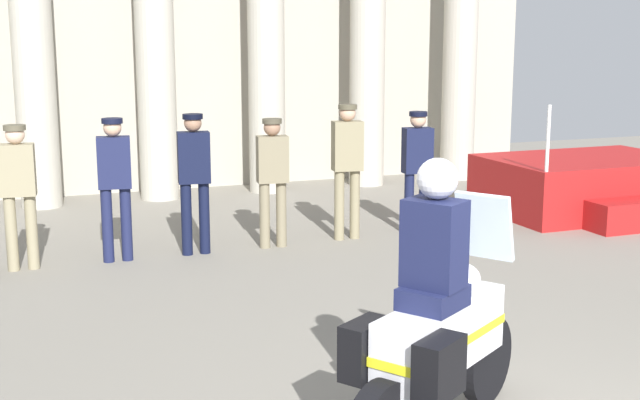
# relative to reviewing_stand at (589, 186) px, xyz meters

# --- Properties ---
(reviewing_stand) EXTENTS (2.92, 2.48, 1.72)m
(reviewing_stand) POSITION_rel_reviewing_stand_xyz_m (0.00, 0.00, 0.00)
(reviewing_stand) COLOR #A51919
(reviewing_stand) RESTS_ON ground_plane
(officer_in_row_0) EXTENTS (0.41, 0.27, 1.66)m
(officer_in_row_0) POSITION_rel_reviewing_stand_xyz_m (-8.07, -0.28, 0.58)
(officer_in_row_0) COLOR gray
(officer_in_row_0) RESTS_ON ground_plane
(officer_in_row_1) EXTENTS (0.41, 0.27, 1.70)m
(officer_in_row_1) POSITION_rel_reviewing_stand_xyz_m (-7.00, -0.29, 0.60)
(officer_in_row_1) COLOR #191E42
(officer_in_row_1) RESTS_ON ground_plane
(officer_in_row_2) EXTENTS (0.41, 0.27, 1.71)m
(officer_in_row_2) POSITION_rel_reviewing_stand_xyz_m (-6.06, -0.30, 0.61)
(officer_in_row_2) COLOR black
(officer_in_row_2) RESTS_ON ground_plane
(officer_in_row_3) EXTENTS (0.41, 0.27, 1.62)m
(officer_in_row_3) POSITION_rel_reviewing_stand_xyz_m (-5.08, -0.31, 0.56)
(officer_in_row_3) COLOR #7A7056
(officer_in_row_3) RESTS_ON ground_plane
(officer_in_row_4) EXTENTS (0.41, 0.27, 1.76)m
(officer_in_row_4) POSITION_rel_reviewing_stand_xyz_m (-4.04, -0.25, 0.64)
(officer_in_row_4) COLOR #847A5B
(officer_in_row_4) RESTS_ON ground_plane
(officer_in_row_5) EXTENTS (0.41, 0.27, 1.64)m
(officer_in_row_5) POSITION_rel_reviewing_stand_xyz_m (-3.05, -0.28, 0.57)
(officer_in_row_5) COLOR #141938
(officer_in_row_5) RESTS_ON ground_plane
(motorcycle_with_rider) EXTENTS (1.83, 1.27, 1.90)m
(motorcycle_with_rider) POSITION_rel_reviewing_stand_xyz_m (-5.73, -5.70, 0.40)
(motorcycle_with_rider) COLOR black
(motorcycle_with_rider) RESTS_ON ground_plane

